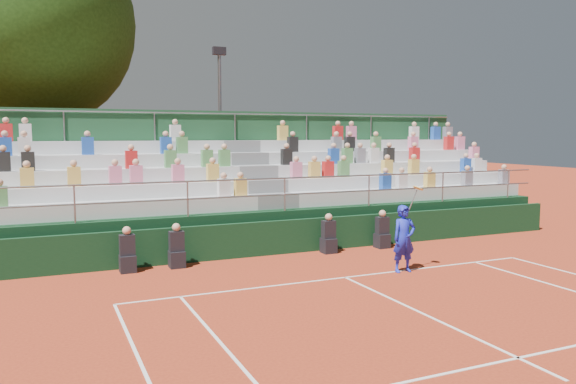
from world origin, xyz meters
name	(u,v)px	position (x,y,z in m)	size (l,w,h in m)	color
ground	(345,278)	(0.00, 0.00, 0.00)	(90.00, 90.00, 0.00)	#A5361B
courtside_wall	(292,236)	(0.00, 3.20, 0.50)	(20.00, 0.15, 1.00)	black
line_officials	(262,243)	(-1.13, 2.75, 0.48)	(8.11, 0.40, 1.19)	black
grandstand	(254,205)	(0.01, 6.44, 1.07)	(20.00, 5.20, 4.40)	black
tennis_player	(404,239)	(1.67, -0.08, 0.87)	(0.86, 0.46, 2.22)	#1A26C5
tree_east	(28,24)	(-7.00, 12.81, 7.83)	(8.21, 8.21, 11.94)	#322212
floodlight_mast	(220,115)	(0.84, 13.09, 4.39)	(0.60, 0.25, 7.46)	gray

